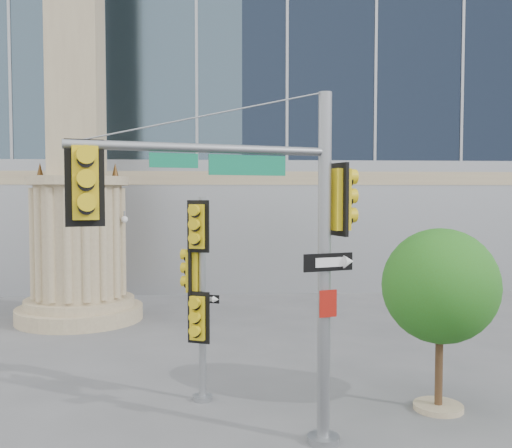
{
  "coord_description": "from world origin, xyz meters",
  "views": [
    {
      "loc": [
        -1.06,
        -11.47,
        4.48
      ],
      "look_at": [
        -0.17,
        2.0,
        3.78
      ],
      "focal_mm": 40.0,
      "sensor_mm": 36.0,
      "label": 1
    }
  ],
  "objects": [
    {
      "name": "ground",
      "position": [
        0.0,
        0.0,
        0.0
      ],
      "size": [
        120.0,
        120.0,
        0.0
      ],
      "primitive_type": "plane",
      "color": "#545456",
      "rests_on": "ground"
    },
    {
      "name": "secondary_signal_pole",
      "position": [
        -1.5,
        0.7,
        2.6
      ],
      "size": [
        0.75,
        0.73,
        4.43
      ],
      "rotation": [
        0.0,
        0.0,
        -0.38
      ],
      "color": "slate",
      "rests_on": "ground"
    },
    {
      "name": "monument",
      "position": [
        -6.0,
        9.0,
        5.52
      ],
      "size": [
        4.4,
        4.4,
        16.6
      ],
      "color": "tan",
      "rests_on": "ground"
    },
    {
      "name": "street_tree",
      "position": [
        3.54,
        -0.08,
        2.49
      ],
      "size": [
        2.43,
        2.38,
        3.79
      ],
      "color": "tan",
      "rests_on": "ground"
    },
    {
      "name": "main_signal_pole",
      "position": [
        -0.26,
        -1.86,
        3.89
      ],
      "size": [
        4.7,
        1.92,
        6.27
      ],
      "rotation": [
        0.0,
        0.0,
        0.32
      ],
      "color": "slate",
      "rests_on": "ground"
    }
  ]
}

